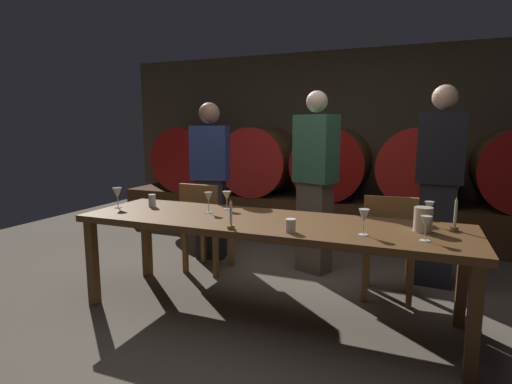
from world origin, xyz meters
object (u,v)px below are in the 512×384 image
Objects in this scene: guest_left at (210,180)px; pitcher at (423,219)px; guest_right at (439,185)px; wine_glass_center_left at (227,196)px; wine_glass_left at (208,198)px; wine_barrel_center at (333,163)px; guest_center at (315,181)px; wine_glass_far_left at (117,193)px; wine_barrel_right at (418,166)px; candle_left at (231,221)px; wine_glass_far_right at (429,208)px; cup_left at (152,201)px; chair_left at (205,223)px; wine_barrel_left at (262,161)px; dining_table at (266,228)px; candle_right at (455,221)px; cup_right at (291,226)px; wine_glass_right at (426,223)px; chair_right at (389,242)px; wine_barrel_far_left at (196,158)px; wine_glass_center_right at (364,217)px.

pitcher is (2.10, -1.01, -0.04)m from guest_left.
guest_right is 11.72× the size of wine_glass_center_left.
guest_right is at bearing 32.00° from wine_glass_left.
guest_right is (1.21, -1.41, -0.04)m from wine_barrel_center.
guest_center reaches higher than wine_glass_far_left.
wine_barrel_right is 0.53× the size of guest_center.
guest_left reaches higher than candle_left.
wine_glass_far_right is 2.18m from cup_left.
wine_barrel_center is 1.05× the size of chair_left.
dining_table is (1.02, -2.54, -0.28)m from wine_barrel_left.
guest_center is 1.80m from wine_glass_far_left.
wine_barrel_center is at bearing 118.37° from candle_right.
guest_left is at bearing 159.41° from wine_glass_far_right.
candle_left is (-1.31, -1.47, -0.12)m from guest_right.
wine_glass_left is 1.88× the size of cup_right.
wine_barrel_center is 1.03m from wine_barrel_right.
dining_table is at bearing 171.19° from wine_glass_right.
wine_barrel_right reaches higher than chair_right.
wine_barrel_right is 5.59× the size of wine_glass_left.
wine_glass_left and wine_glass_far_right have the same top height.
wine_barrel_far_left is 5.37× the size of wine_glass_far_left.
wine_glass_center_right is 0.46m from cup_right.
wine_glass_far_left reaches higher than wine_glass_right.
wine_barrel_far_left is 3.90m from wine_glass_center_right.
cup_left is (-0.20, -0.55, 0.30)m from chair_left.
wine_barrel_right is 6.13× the size of wine_glass_center_left.
wine_glass_far_right is at bearing 145.60° from guest_left.
dining_table is 17.10× the size of wine_glass_center_right.
wine_barrel_left is at bearing -29.39° from guest_right.
candle_left is 0.67m from wine_glass_center_left.
wine_barrel_center is at bearing 180.00° from wine_barrel_right.
guest_right is at bearing 24.54° from cup_left.
pitcher is 0.42m from wine_glass_center_right.
wine_glass_center_left is at bearing 164.84° from wine_glass_right.
candle_left reaches higher than pitcher.
wine_glass_center_left is 0.88m from cup_right.
guest_right is (0.36, 0.51, 0.42)m from chair_right.
wine_glass_left is at bearing 172.31° from dining_table.
chair_right is at bearing 15.37° from cup_left.
wine_barrel_left is at bearing -104.80° from guest_left.
wine_barrel_far_left is at bearing -20.06° from guest_right.
chair_left is at bearing 157.25° from wine_glass_right.
guest_right is (1.09, 0.07, 0.01)m from guest_center.
wine_barrel_center is 2.71m from pitcher.
candle_left is at bearing -24.82° from cup_left.
cup_right is (-0.80, -0.11, -0.07)m from wine_glass_right.
wine_barrel_far_left is at bearing 139.36° from wine_glass_right.
guest_left is at bearing 87.86° from cup_left.
chair_right is 5.85× the size of wine_glass_center_left.
wine_glass_far_left is (-2.57, -0.22, 0.06)m from candle_right.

